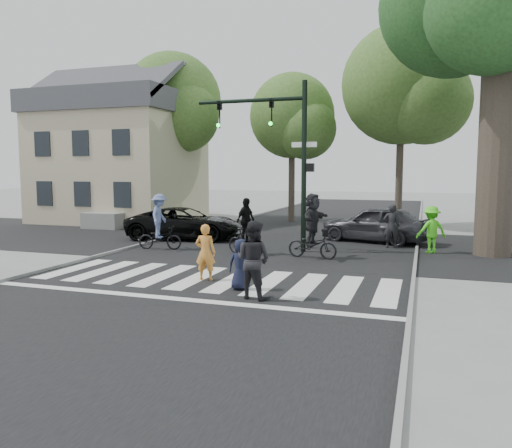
# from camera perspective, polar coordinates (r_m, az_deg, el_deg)

# --- Properties ---
(ground) EXTENTS (120.00, 120.00, 0.00)m
(ground) POSITION_cam_1_polar(r_m,az_deg,el_deg) (12.55, -6.61, -7.21)
(ground) COLOR gray
(ground) RESTS_ON ground
(road_stem) EXTENTS (10.00, 70.00, 0.01)m
(road_stem) POSITION_cam_1_polar(r_m,az_deg,el_deg) (17.12, 0.56, -3.59)
(road_stem) COLOR black
(road_stem) RESTS_ON ground
(road_cross) EXTENTS (70.00, 10.00, 0.01)m
(road_cross) POSITION_cam_1_polar(r_m,az_deg,el_deg) (19.96, 3.24, -2.22)
(road_cross) COLOR black
(road_cross) RESTS_ON ground
(curb_left) EXTENTS (0.10, 70.00, 0.10)m
(curb_left) POSITION_cam_1_polar(r_m,az_deg,el_deg) (19.27, -13.88, -2.55)
(curb_left) COLOR gray
(curb_left) RESTS_ON ground
(curb_right) EXTENTS (0.10, 70.00, 0.10)m
(curb_right) POSITION_cam_1_polar(r_m,az_deg,el_deg) (16.29, 17.74, -4.21)
(curb_right) COLOR gray
(curb_right) RESTS_ON ground
(crosswalk) EXTENTS (10.00, 3.85, 0.01)m
(crosswalk) POSITION_cam_1_polar(r_m,az_deg,el_deg) (13.14, -5.37, -6.56)
(crosswalk) COLOR silver
(crosswalk) RESTS_ON ground
(traffic_signal) EXTENTS (4.45, 0.29, 6.00)m
(traffic_signal) POSITION_cam_1_polar(r_m,az_deg,el_deg) (17.95, 2.86, 9.33)
(traffic_signal) COLOR black
(traffic_signal) RESTS_ON ground
(bg_tree_0) EXTENTS (5.46, 5.20, 8.97)m
(bg_tree_0) POSITION_cam_1_polar(r_m,az_deg,el_deg) (33.20, -16.66, 11.45)
(bg_tree_0) COLOR brown
(bg_tree_0) RESTS_ON ground
(bg_tree_1) EXTENTS (6.09, 5.80, 9.80)m
(bg_tree_1) POSITION_cam_1_polar(r_m,az_deg,el_deg) (30.20, -9.25, 13.16)
(bg_tree_1) COLOR brown
(bg_tree_1) RESTS_ON ground
(bg_tree_2) EXTENTS (5.04, 4.80, 8.40)m
(bg_tree_2) POSITION_cam_1_polar(r_m,az_deg,el_deg) (28.68, 4.53, 11.85)
(bg_tree_2) COLOR brown
(bg_tree_2) RESTS_ON ground
(bg_tree_3) EXTENTS (6.30, 6.00, 10.20)m
(bg_tree_3) POSITION_cam_1_polar(r_m,az_deg,el_deg) (26.64, 16.98, 14.58)
(bg_tree_3) COLOR brown
(bg_tree_3) RESTS_ON ground
(house) EXTENTS (8.40, 8.10, 8.82)m
(house) POSITION_cam_1_polar(r_m,az_deg,el_deg) (30.11, -15.25, 7.60)
(house) COLOR beige
(house) RESTS_ON ground
(pedestrian_woman) EXTENTS (0.59, 0.42, 1.50)m
(pedestrian_woman) POSITION_cam_1_polar(r_m,az_deg,el_deg) (13.19, -5.80, -3.24)
(pedestrian_woman) COLOR orange
(pedestrian_woman) RESTS_ON ground
(pedestrian_child) EXTENTS (0.66, 0.48, 1.25)m
(pedestrian_child) POSITION_cam_1_polar(r_m,az_deg,el_deg) (12.11, -1.76, -4.64)
(pedestrian_child) COLOR black
(pedestrian_child) RESTS_ON ground
(pedestrian_adult) EXTENTS (0.99, 0.86, 1.77)m
(pedestrian_adult) POSITION_cam_1_polar(r_m,az_deg,el_deg) (11.25, -0.32, -4.12)
(pedestrian_adult) COLOR black
(pedestrian_adult) RESTS_ON ground
(cyclist_left) EXTENTS (1.69, 1.14, 2.05)m
(cyclist_left) POSITION_cam_1_polar(r_m,az_deg,el_deg) (18.64, -10.95, -0.16)
(cyclist_left) COLOR black
(cyclist_left) RESTS_ON ground
(cyclist_mid) EXTENTS (1.56, 0.98, 1.97)m
(cyclist_mid) POSITION_cam_1_polar(r_m,az_deg,el_deg) (17.18, -1.17, -0.85)
(cyclist_mid) COLOR black
(cyclist_mid) RESTS_ON ground
(cyclist_right) EXTENTS (1.78, 1.65, 2.16)m
(cyclist_right) POSITION_cam_1_polar(r_m,az_deg,el_deg) (16.52, 6.48, -0.62)
(cyclist_right) COLOR black
(cyclist_right) RESTS_ON ground
(car_suv) EXTENTS (5.15, 2.99, 1.35)m
(car_suv) POSITION_cam_1_polar(r_m,az_deg,el_deg) (21.32, -8.14, 0.07)
(car_suv) COLOR black
(car_suv) RESTS_ON ground
(car_grey) EXTENTS (4.70, 2.89, 1.49)m
(car_grey) POSITION_cam_1_polar(r_m,az_deg,el_deg) (20.82, 13.51, 0.02)
(car_grey) COLOR #2F2F34
(car_grey) RESTS_ON ground
(bystander_hivis) EXTENTS (1.24, 1.03, 1.66)m
(bystander_hivis) POSITION_cam_1_polar(r_m,az_deg,el_deg) (18.55, 19.40, -0.61)
(bystander_hivis) COLOR #4DEA21
(bystander_hivis) RESTS_ON ground
(bystander_dark) EXTENTS (0.66, 0.49, 1.65)m
(bystander_dark) POSITION_cam_1_polar(r_m,az_deg,el_deg) (19.35, 15.22, -0.24)
(bystander_dark) COLOR black
(bystander_dark) RESTS_ON ground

